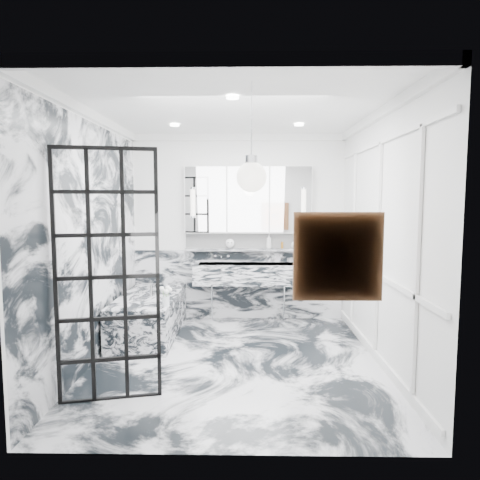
{
  "coord_description": "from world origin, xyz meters",
  "views": [
    {
      "loc": [
        0.14,
        -4.71,
        1.84
      ],
      "look_at": [
        0.05,
        0.5,
        1.33
      ],
      "focal_mm": 32.0,
      "sensor_mm": 36.0,
      "label": 1
    }
  ],
  "objects_px": {
    "mirror_cabinet": "(248,200)",
    "trough_sink": "(248,274)",
    "crittall_door": "(108,277)",
    "bathtub": "(150,315)"
  },
  "relations": [
    {
      "from": "trough_sink",
      "to": "bathtub",
      "type": "relative_size",
      "value": 0.97
    },
    {
      "from": "crittall_door",
      "to": "trough_sink",
      "type": "xyz_separation_m",
      "value": [
        1.26,
        2.51,
        -0.41
      ]
    },
    {
      "from": "crittall_door",
      "to": "trough_sink",
      "type": "relative_size",
      "value": 1.42
    },
    {
      "from": "trough_sink",
      "to": "mirror_cabinet",
      "type": "bearing_deg",
      "value": 90.0
    },
    {
      "from": "trough_sink",
      "to": "mirror_cabinet",
      "type": "height_order",
      "value": "mirror_cabinet"
    },
    {
      "from": "crittall_door",
      "to": "mirror_cabinet",
      "type": "bearing_deg",
      "value": 52.38
    },
    {
      "from": "trough_sink",
      "to": "mirror_cabinet",
      "type": "distance_m",
      "value": 1.1
    },
    {
      "from": "crittall_door",
      "to": "bathtub",
      "type": "xyz_separation_m",
      "value": [
        -0.06,
        1.85,
        -0.86
      ]
    },
    {
      "from": "trough_sink",
      "to": "crittall_door",
      "type": "bearing_deg",
      "value": -116.66
    },
    {
      "from": "mirror_cabinet",
      "to": "trough_sink",
      "type": "bearing_deg",
      "value": -90.0
    }
  ]
}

